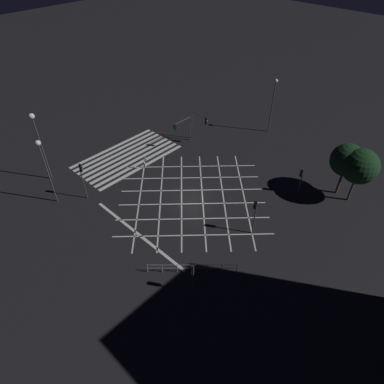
% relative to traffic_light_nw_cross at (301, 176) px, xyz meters
% --- Properties ---
extents(ground_plane, '(200.00, 200.00, 0.00)m').
position_rel_traffic_light_nw_cross_xyz_m(ground_plane, '(8.70, -8.20, -2.40)').
color(ground_plane, black).
extents(road_markings, '(19.78, 24.94, 0.01)m').
position_rel_traffic_light_nw_cross_xyz_m(road_markings, '(9.07, -15.54, -2.39)').
color(road_markings, silver).
rests_on(road_markings, ground_plane).
extents(traffic_light_nw_cross, '(0.36, 0.39, 3.35)m').
position_rel_traffic_light_nw_cross_xyz_m(traffic_light_nw_cross, '(0.00, 0.00, 0.00)').
color(traffic_light_nw_cross, '#424244').
rests_on(traffic_light_nw_cross, ground_plane).
extents(traffic_light_se_main, '(0.39, 0.36, 4.59)m').
position_rel_traffic_light_nw_cross_xyz_m(traffic_light_se_main, '(16.83, -16.57, 0.87)').
color(traffic_light_se_main, '#424244').
rests_on(traffic_light_se_main, ground_plane).
extents(traffic_light_sw_cross, '(0.36, 2.74, 4.21)m').
position_rel_traffic_light_nw_cross_xyz_m(traffic_light_sw_cross, '(-0.58, -15.52, 0.71)').
color(traffic_light_sw_cross, '#424244').
rests_on(traffic_light_sw_cross, ground_plane).
extents(traffic_light_median_north, '(0.36, 0.39, 4.21)m').
position_rel_traffic_light_nw_cross_xyz_m(traffic_light_median_north, '(8.56, -0.13, 0.61)').
color(traffic_light_median_north, '#424244').
rests_on(traffic_light_median_north, ground_plane).
extents(traffic_light_sw_main, '(3.19, 0.36, 3.72)m').
position_rel_traffic_light_nw_cross_xyz_m(traffic_light_sw_main, '(1.73, -16.76, 0.37)').
color(traffic_light_sw_main, '#424244').
rests_on(traffic_light_sw_main, ground_plane).
extents(traffic_light_ne_cross, '(0.36, 0.39, 3.51)m').
position_rel_traffic_light_nw_cross_xyz_m(traffic_light_ne_cross, '(17.60, 0.30, 0.12)').
color(traffic_light_ne_cross, '#424244').
rests_on(traffic_light_ne_cross, ground_plane).
extents(street_lamp_east, '(0.49, 0.49, 7.74)m').
position_rel_traffic_light_nw_cross_xyz_m(street_lamp_east, '(-9.51, -10.28, 2.98)').
color(street_lamp_east, '#424244').
rests_on(street_lamp_east, ground_plane).
extents(street_lamp_west, '(0.63, 0.63, 8.53)m').
position_rel_traffic_light_nw_cross_xyz_m(street_lamp_west, '(17.83, -22.70, 4.21)').
color(street_lamp_west, '#424244').
rests_on(street_lamp_west, ground_plane).
extents(street_lamp_far, '(0.57, 0.57, 7.78)m').
position_rel_traffic_light_nw_cross_xyz_m(street_lamp_far, '(19.51, -18.52, 3.44)').
color(street_lamp_far, '#424244').
rests_on(street_lamp_far, ground_plane).
extents(street_tree_near, '(3.77, 3.77, 6.46)m').
position_rel_traffic_light_nw_cross_xyz_m(street_tree_near, '(-2.85, 4.67, 2.17)').
color(street_tree_near, brown).
rests_on(street_tree_near, ground_plane).
extents(street_tree_far, '(3.58, 3.58, 6.26)m').
position_rel_traffic_light_nw_cross_xyz_m(street_tree_far, '(-3.17, 3.19, 2.06)').
color(street_tree_far, brown).
rests_on(street_tree_far, ground_plane).
extents(pedestrian_railing, '(5.49, 5.77, 1.05)m').
position_rel_traffic_light_nw_cross_xyz_m(pedestrian_railing, '(16.17, -1.09, -1.73)').
color(pedestrian_railing, '#9EA0A5').
rests_on(pedestrian_railing, ground_plane).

